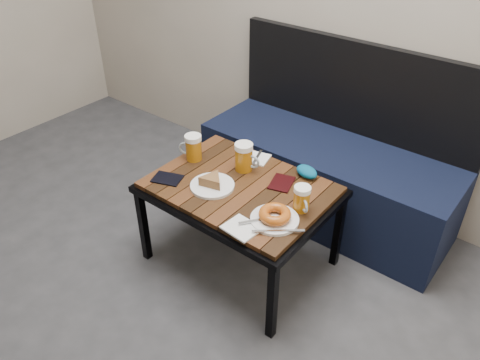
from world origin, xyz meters
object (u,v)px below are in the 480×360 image
Objects in this scene: beer_mug_left at (193,147)px; beer_mug_right at (302,199)px; plate_pie at (212,183)px; passport_burgundy at (282,183)px; bench at (328,171)px; beer_mug_centre at (244,157)px; plate_bagel at (275,217)px; knit_pouch at (307,172)px; passport_navy at (167,179)px; cafe_table at (240,193)px.

beer_mug_left is 1.14× the size of beer_mug_right.
plate_pie is 0.32m from passport_burgundy.
bench is 0.61m from beer_mug_centre.
bench reaches higher than beer_mug_centre.
beer_mug_left reaches higher than plate_pie.
beer_mug_right reaches higher than plate_bagel.
plate_bagel is at bearing -78.39° from passport_burgundy.
bench is 6.88× the size of plate_pie.
beer_mug_right is 1.01× the size of knit_pouch.
beer_mug_right is at bearing -63.50° from knit_pouch.
plate_pie reaches higher than passport_navy.
bench reaches higher than beer_mug_left.
plate_pie is (-0.02, -0.21, -0.05)m from beer_mug_centre.
plate_bagel is at bearing -79.19° from bench.
cafe_table is 7.30× the size of knit_pouch.
plate_pie is (-0.41, -0.11, -0.04)m from beer_mug_right.
plate_bagel is at bearing -43.36° from beer_mug_centre.
beer_mug_left reaches higher than cafe_table.
beer_mug_right is at bearing -23.38° from beer_mug_centre.
passport_navy is 1.16× the size of knit_pouch.
bench is at bearing 75.45° from passport_burgundy.
passport_navy is at bearing -161.64° from passport_burgundy.
passport_navy is (-0.61, -0.19, -0.06)m from beer_mug_right.
beer_mug_left is 0.54× the size of plate_bagel.
beer_mug_right is (0.19, -0.61, 0.26)m from bench.
plate_bagel is at bearing 75.79° from passport_navy.
passport_burgundy is (0.01, -0.50, 0.20)m from bench.
passport_burgundy is (0.23, 0.22, -0.02)m from plate_pie.
plate_pie is 1.77× the size of knit_pouch.
passport_navy is (-0.21, -0.08, -0.02)m from plate_pie.
bench is 10.50× the size of passport_navy.
beer_mug_left is at bearing 173.77° from cafe_table.
bench is at bearing -149.44° from beer_mug_left.
passport_burgundy is (0.14, 0.13, 0.05)m from cafe_table.
knit_pouch is (-0.12, 0.23, -0.03)m from beer_mug_right.
plate_bagel is 1.82× the size of passport_burgundy.
knit_pouch reaches higher than cafe_table.
bench is at bearing 78.37° from cafe_table.
beer_mug_left reaches higher than knit_pouch.
bench is 0.79m from plate_bagel.
beer_mug_left is at bearing 166.88° from passport_navy.
passport_navy is at bearing -117.93° from bench.
passport_navy reaches higher than cafe_table.
bench reaches higher than passport_burgundy.
plate_pie is at bearing -126.26° from beer_mug_right.
plate_pie is at bearing 91.84° from passport_navy.
bench reaches higher than plate_bagel.
beer_mug_right is at bearing 14.88° from plate_pie.
beer_mug_left is at bearing -157.49° from knit_pouch.
bench reaches higher than beer_mug_right.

